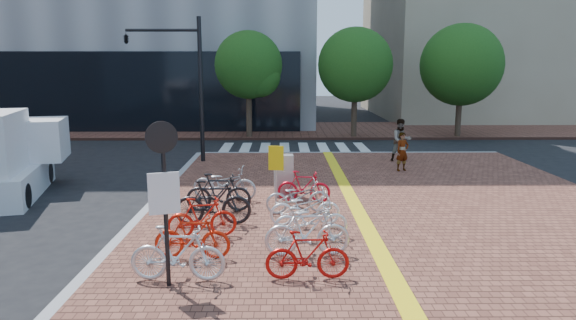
{
  "coord_description": "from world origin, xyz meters",
  "views": [
    {
      "loc": [
        -0.13,
        -11.72,
        4.16
      ],
      "look_at": [
        0.06,
        3.79,
        1.3
      ],
      "focal_mm": 32.0,
      "sensor_mm": 36.0,
      "label": 1
    }
  ],
  "objects_px": {
    "bike_7": "(307,232)",
    "bike_8": "(311,220)",
    "bike_3": "(213,203)",
    "bike_4": "(219,192)",
    "bike_6": "(307,255)",
    "box_truck": "(3,157)",
    "bike_9": "(305,207)",
    "yellow_sign": "(276,163)",
    "bike_10": "(298,197)",
    "pedestrian_a": "(402,152)",
    "bike_0": "(178,253)",
    "notice_sign": "(164,184)",
    "bike_1": "(192,236)",
    "bike_5": "(224,183)",
    "utility_box": "(284,175)",
    "traffic_light_pole": "(167,63)",
    "bike_11": "(304,187)",
    "bike_2": "(202,218)",
    "pedestrian_b": "(401,140)"
  },
  "relations": [
    {
      "from": "bike_9",
      "to": "box_truck",
      "type": "distance_m",
      "value": 10.11
    },
    {
      "from": "bike_4",
      "to": "bike_6",
      "type": "xyz_separation_m",
      "value": [
        2.24,
        -4.64,
        -0.06
      ]
    },
    {
      "from": "bike_5",
      "to": "utility_box",
      "type": "xyz_separation_m",
      "value": [
        1.79,
        0.5,
        0.13
      ]
    },
    {
      "from": "bike_8",
      "to": "bike_9",
      "type": "height_order",
      "value": "bike_9"
    },
    {
      "from": "bike_7",
      "to": "pedestrian_a",
      "type": "distance_m",
      "value": 9.89
    },
    {
      "from": "bike_9",
      "to": "pedestrian_a",
      "type": "distance_m",
      "value": 7.97
    },
    {
      "from": "bike_11",
      "to": "pedestrian_b",
      "type": "height_order",
      "value": "pedestrian_b"
    },
    {
      "from": "bike_1",
      "to": "bike_6",
      "type": "relative_size",
      "value": 1.0
    },
    {
      "from": "bike_8",
      "to": "pedestrian_a",
      "type": "bearing_deg",
      "value": -33.72
    },
    {
      "from": "bike_8",
      "to": "bike_11",
      "type": "distance_m",
      "value": 3.3
    },
    {
      "from": "bike_1",
      "to": "bike_10",
      "type": "xyz_separation_m",
      "value": [
        2.33,
        3.35,
        -0.01
      ]
    },
    {
      "from": "bike_3",
      "to": "utility_box",
      "type": "relative_size",
      "value": 1.51
    },
    {
      "from": "bike_7",
      "to": "yellow_sign",
      "type": "xyz_separation_m",
      "value": [
        -0.71,
        4.52,
        0.62
      ]
    },
    {
      "from": "bike_8",
      "to": "traffic_light_pole",
      "type": "bearing_deg",
      "value": 21.4
    },
    {
      "from": "bike_10",
      "to": "pedestrian_a",
      "type": "height_order",
      "value": "pedestrian_a"
    },
    {
      "from": "traffic_light_pole",
      "to": "bike_5",
      "type": "bearing_deg",
      "value": -64.95
    },
    {
      "from": "bike_0",
      "to": "notice_sign",
      "type": "relative_size",
      "value": 0.59
    },
    {
      "from": "bike_1",
      "to": "utility_box",
      "type": "height_order",
      "value": "utility_box"
    },
    {
      "from": "bike_9",
      "to": "utility_box",
      "type": "relative_size",
      "value": 1.39
    },
    {
      "from": "bike_7",
      "to": "bike_1",
      "type": "bearing_deg",
      "value": 90.17
    },
    {
      "from": "bike_11",
      "to": "box_truck",
      "type": "relative_size",
      "value": 0.3
    },
    {
      "from": "bike_2",
      "to": "utility_box",
      "type": "height_order",
      "value": "utility_box"
    },
    {
      "from": "bike_9",
      "to": "notice_sign",
      "type": "height_order",
      "value": "notice_sign"
    },
    {
      "from": "bike_9",
      "to": "yellow_sign",
      "type": "xyz_separation_m",
      "value": [
        -0.77,
        2.37,
        0.69
      ]
    },
    {
      "from": "bike_6",
      "to": "box_truck",
      "type": "height_order",
      "value": "box_truck"
    },
    {
      "from": "bike_6",
      "to": "bike_4",
      "type": "bearing_deg",
      "value": 24.18
    },
    {
      "from": "bike_8",
      "to": "yellow_sign",
      "type": "relative_size",
      "value": 1.04
    },
    {
      "from": "bike_1",
      "to": "bike_11",
      "type": "bearing_deg",
      "value": -26.21
    },
    {
      "from": "bike_8",
      "to": "bike_1",
      "type": "bearing_deg",
      "value": 108.71
    },
    {
      "from": "bike_7",
      "to": "bike_8",
      "type": "relative_size",
      "value": 1.03
    },
    {
      "from": "bike_0",
      "to": "bike_5",
      "type": "height_order",
      "value": "bike_0"
    },
    {
      "from": "bike_3",
      "to": "bike_4",
      "type": "height_order",
      "value": "bike_3"
    },
    {
      "from": "notice_sign",
      "to": "traffic_light_pole",
      "type": "height_order",
      "value": "traffic_light_pole"
    },
    {
      "from": "bike_3",
      "to": "yellow_sign",
      "type": "bearing_deg",
      "value": -36.77
    },
    {
      "from": "bike_7",
      "to": "pedestrian_a",
      "type": "relative_size",
      "value": 1.21
    },
    {
      "from": "bike_4",
      "to": "bike_10",
      "type": "height_order",
      "value": "bike_4"
    },
    {
      "from": "bike_8",
      "to": "box_truck",
      "type": "distance_m",
      "value": 10.59
    },
    {
      "from": "bike_5",
      "to": "bike_8",
      "type": "height_order",
      "value": "bike_5"
    },
    {
      "from": "bike_6",
      "to": "traffic_light_pole",
      "type": "distance_m",
      "value": 13.9
    },
    {
      "from": "bike_6",
      "to": "notice_sign",
      "type": "relative_size",
      "value": 0.52
    },
    {
      "from": "bike_1",
      "to": "bike_7",
      "type": "bearing_deg",
      "value": -84.32
    },
    {
      "from": "bike_5",
      "to": "yellow_sign",
      "type": "distance_m",
      "value": 1.7
    },
    {
      "from": "bike_6",
      "to": "traffic_light_pole",
      "type": "xyz_separation_m",
      "value": [
        -5.23,
        12.35,
        3.65
      ]
    },
    {
      "from": "bike_3",
      "to": "notice_sign",
      "type": "relative_size",
      "value": 0.64
    },
    {
      "from": "bike_10",
      "to": "pedestrian_a",
      "type": "relative_size",
      "value": 1.19
    },
    {
      "from": "bike_2",
      "to": "bike_3",
      "type": "xyz_separation_m",
      "value": [
        0.13,
        1.0,
        0.09
      ]
    },
    {
      "from": "traffic_light_pole",
      "to": "box_truck",
      "type": "distance_m",
      "value": 7.45
    },
    {
      "from": "bike_5",
      "to": "box_truck",
      "type": "relative_size",
      "value": 0.38
    },
    {
      "from": "bike_7",
      "to": "utility_box",
      "type": "relative_size",
      "value": 1.4
    },
    {
      "from": "pedestrian_a",
      "to": "box_truck",
      "type": "bearing_deg",
      "value": 170.56
    }
  ]
}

